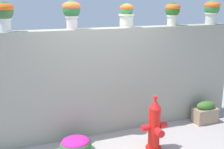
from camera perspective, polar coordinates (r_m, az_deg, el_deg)
name	(u,v)px	position (r m, az deg, el deg)	size (l,w,h in m)	color
stone_wall	(98,82)	(5.14, -2.88, -1.57)	(5.71, 0.31, 1.98)	gray
potted_plant_1	(4,12)	(4.66, -21.42, 11.88)	(0.31, 0.31, 0.46)	silver
potted_plant_2	(72,11)	(4.77, -8.36, 12.87)	(0.31, 0.31, 0.48)	beige
potted_plant_3	(127,14)	(5.13, 3.03, 12.37)	(0.29, 0.29, 0.43)	beige
potted_plant_4	(173,11)	(5.64, 12.38, 12.70)	(0.30, 0.30, 0.44)	beige
potted_plant_5	(212,10)	(6.13, 19.90, 12.49)	(0.32, 0.32, 0.48)	beige
fire_hydrant	(154,126)	(4.75, 8.76, -10.40)	(0.46, 0.37, 0.95)	red
flower_bush_left	(76,144)	(4.79, -7.52, -14.04)	(0.54, 0.48, 0.26)	#326A2A
planter_box	(205,112)	(6.08, 18.68, -7.42)	(0.49, 0.28, 0.46)	#977C61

